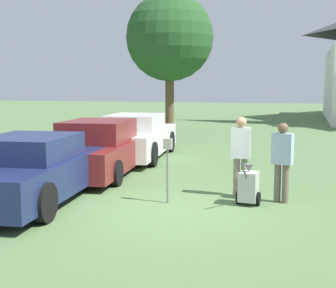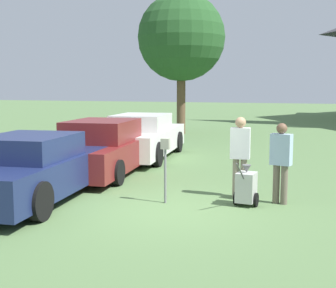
% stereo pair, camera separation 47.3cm
% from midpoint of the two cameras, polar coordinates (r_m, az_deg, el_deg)
% --- Properties ---
extents(ground_plane, '(120.00, 120.00, 0.00)m').
position_cam_midpoint_polar(ground_plane, '(9.33, -1.67, -8.01)').
color(ground_plane, '#517042').
extents(parked_car_navy, '(2.45, 5.09, 1.41)m').
position_cam_midpoint_polar(parked_car_navy, '(10.36, -17.30, -3.03)').
color(parked_car_navy, '#19234C').
rests_on(parked_car_navy, ground_plane).
extents(parked_car_maroon, '(2.47, 5.41, 1.49)m').
position_cam_midpoint_polar(parked_car_maroon, '(13.22, -9.27, -0.61)').
color(parked_car_maroon, maroon).
rests_on(parked_car_maroon, ground_plane).
extents(parked_car_white, '(2.45, 5.46, 1.49)m').
position_cam_midpoint_polar(parked_car_white, '(15.85, -4.75, 0.81)').
color(parked_car_white, silver).
rests_on(parked_car_white, ground_plane).
extents(parking_meter, '(0.18, 0.09, 1.35)m').
position_cam_midpoint_polar(parking_meter, '(9.66, -1.44, -1.76)').
color(parking_meter, slate).
rests_on(parking_meter, ground_plane).
extents(person_worker, '(0.44, 0.25, 1.76)m').
position_cam_midpoint_polar(person_worker, '(10.32, 7.57, -0.88)').
color(person_worker, gray).
rests_on(person_worker, ground_plane).
extents(person_supervisor, '(0.46, 0.31, 1.68)m').
position_cam_midpoint_polar(person_supervisor, '(9.94, 12.43, -1.62)').
color(person_supervisor, '#665B4C').
rests_on(person_supervisor, ground_plane).
extents(equipment_cart, '(0.49, 1.00, 1.00)m').
position_cam_midpoint_polar(equipment_cart, '(9.71, 8.41, -5.13)').
color(equipment_cart, '#B2B2AD').
rests_on(equipment_cart, ground_plane).
extents(shade_tree, '(4.38, 4.38, 7.05)m').
position_cam_midpoint_polar(shade_tree, '(23.97, -0.38, 12.84)').
color(shade_tree, brown).
rests_on(shade_tree, ground_plane).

